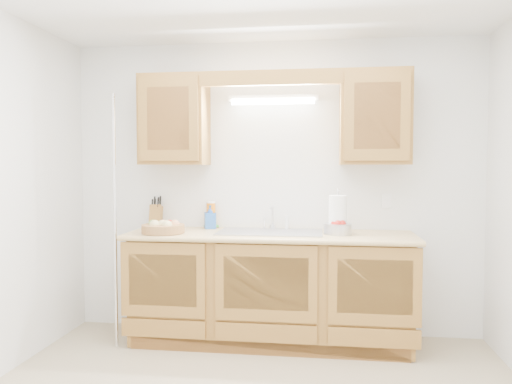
% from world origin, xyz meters
% --- Properties ---
extents(room, '(3.52, 3.50, 2.50)m').
position_xyz_m(room, '(0.00, 0.00, 1.25)').
color(room, tan).
rests_on(room, ground).
extents(base_cabinets, '(2.20, 0.60, 0.86)m').
position_xyz_m(base_cabinets, '(0.00, 1.20, 0.44)').
color(base_cabinets, brown).
rests_on(base_cabinets, ground).
extents(countertop, '(2.30, 0.63, 0.04)m').
position_xyz_m(countertop, '(0.00, 1.19, 0.88)').
color(countertop, '#DBB573').
rests_on(countertop, base_cabinets).
extents(upper_cabinet_left, '(0.55, 0.33, 0.75)m').
position_xyz_m(upper_cabinet_left, '(-0.83, 1.33, 1.83)').
color(upper_cabinet_left, brown).
rests_on(upper_cabinet_left, room).
extents(upper_cabinet_right, '(0.55, 0.33, 0.75)m').
position_xyz_m(upper_cabinet_right, '(0.83, 1.33, 1.83)').
color(upper_cabinet_right, brown).
rests_on(upper_cabinet_right, room).
extents(valance, '(2.20, 0.05, 0.12)m').
position_xyz_m(valance, '(0.00, 1.19, 2.14)').
color(valance, brown).
rests_on(valance, room).
extents(fluorescent_fixture, '(0.76, 0.08, 0.08)m').
position_xyz_m(fluorescent_fixture, '(0.00, 1.42, 2.00)').
color(fluorescent_fixture, white).
rests_on(fluorescent_fixture, room).
extents(sink, '(0.84, 0.46, 0.36)m').
position_xyz_m(sink, '(0.00, 1.21, 0.83)').
color(sink, '#9E9EA3').
rests_on(sink, countertop).
extents(wire_shelf_pole, '(0.03, 0.03, 2.00)m').
position_xyz_m(wire_shelf_pole, '(-1.20, 0.94, 1.00)').
color(wire_shelf_pole, silver).
rests_on(wire_shelf_pole, ground).
extents(outlet_plate, '(0.08, 0.01, 0.12)m').
position_xyz_m(outlet_plate, '(0.95, 1.49, 1.15)').
color(outlet_plate, white).
rests_on(outlet_plate, room).
extents(fruit_basket, '(0.42, 0.42, 0.11)m').
position_xyz_m(fruit_basket, '(-0.85, 1.05, 0.95)').
color(fruit_basket, '#A77443').
rests_on(fruit_basket, countertop).
extents(knife_block, '(0.11, 0.17, 0.29)m').
position_xyz_m(knife_block, '(-1.03, 1.41, 1.00)').
color(knife_block, brown).
rests_on(knife_block, countertop).
extents(orange_canister, '(0.09, 0.09, 0.23)m').
position_xyz_m(orange_canister, '(-0.54, 1.43, 1.02)').
color(orange_canister, orange).
rests_on(orange_canister, countertop).
extents(soap_bottle, '(0.12, 0.12, 0.20)m').
position_xyz_m(soap_bottle, '(-0.54, 1.39, 1.00)').
color(soap_bottle, blue).
rests_on(soap_bottle, countertop).
extents(sponge, '(0.14, 0.12, 0.03)m').
position_xyz_m(sponge, '(-0.54, 1.44, 0.91)').
color(sponge, '#CC333F').
rests_on(sponge, countertop).
extents(paper_towel, '(0.17, 0.17, 0.36)m').
position_xyz_m(paper_towel, '(0.54, 1.22, 1.05)').
color(paper_towel, silver).
rests_on(paper_towel, countertop).
extents(apple_bowl, '(0.28, 0.28, 0.11)m').
position_xyz_m(apple_bowl, '(0.54, 1.18, 0.95)').
color(apple_bowl, silver).
rests_on(apple_bowl, countertop).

